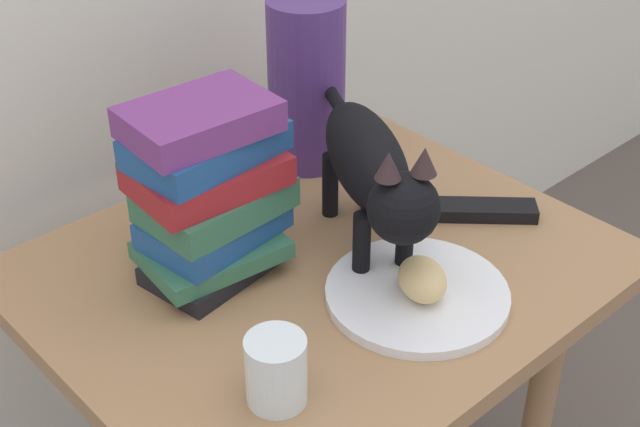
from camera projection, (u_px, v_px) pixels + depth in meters
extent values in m
cube|color=#9E724C|center=(320.00, 271.00, 1.23)|extent=(0.75, 0.63, 0.03)
cylinder|color=#9E724C|center=(109.00, 415.00, 1.41)|extent=(0.04, 0.04, 0.57)
cylinder|color=#9E724C|center=(328.00, 290.00, 1.67)|extent=(0.04, 0.04, 0.57)
cylinder|color=white|center=(417.00, 294.00, 1.15)|extent=(0.24, 0.24, 0.01)
ellipsoid|color=#E0BC7A|center=(422.00, 279.00, 1.13)|extent=(0.09, 0.10, 0.05)
cylinder|color=black|center=(405.00, 240.00, 1.18)|extent=(0.02, 0.02, 0.10)
cylinder|color=black|center=(362.00, 247.00, 1.17)|extent=(0.02, 0.02, 0.10)
cylinder|color=black|center=(370.00, 180.00, 1.31)|extent=(0.02, 0.02, 0.10)
cylinder|color=black|center=(330.00, 185.00, 1.30)|extent=(0.02, 0.02, 0.10)
ellipsoid|color=black|center=(366.00, 158.00, 1.20)|extent=(0.20, 0.27, 0.11)
sphere|color=black|center=(404.00, 208.00, 1.06)|extent=(0.09, 0.09, 0.09)
cone|color=#332224|center=(424.00, 161.00, 1.03)|extent=(0.03, 0.03, 0.03)
cone|color=#332224|center=(388.00, 165.00, 1.03)|extent=(0.03, 0.03, 0.03)
cylinder|color=black|center=(328.00, 88.00, 1.35)|extent=(0.09, 0.15, 0.02)
cube|color=black|center=(214.00, 263.00, 1.20)|extent=(0.19, 0.14, 0.03)
cube|color=#336B4C|center=(212.00, 250.00, 1.18)|extent=(0.19, 0.15, 0.02)
cube|color=#1E4C8C|center=(214.00, 225.00, 1.18)|extent=(0.19, 0.14, 0.04)
cube|color=#336B4C|center=(215.00, 199.00, 1.16)|extent=(0.19, 0.14, 0.04)
cube|color=maroon|center=(207.00, 173.00, 1.13)|extent=(0.20, 0.14, 0.04)
cube|color=#1E4C8C|center=(206.00, 145.00, 1.12)|extent=(0.20, 0.14, 0.04)
cube|color=#72337A|center=(199.00, 119.00, 1.09)|extent=(0.19, 0.13, 0.04)
cylinder|color=#4C2D72|center=(306.00, 84.00, 1.38)|extent=(0.12, 0.12, 0.27)
cylinder|color=silver|center=(276.00, 370.00, 0.98)|extent=(0.07, 0.07, 0.08)
cylinder|color=silver|center=(277.00, 384.00, 0.99)|extent=(0.06, 0.06, 0.04)
cube|color=black|center=(485.00, 210.00, 1.31)|extent=(0.14, 0.14, 0.02)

